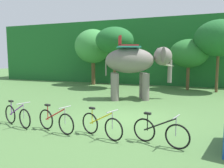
# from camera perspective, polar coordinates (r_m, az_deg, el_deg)

# --- Properties ---
(ground_plane) EXTENTS (80.00, 80.00, 0.00)m
(ground_plane) POSITION_cam_1_polar(r_m,az_deg,el_deg) (9.20, 2.67, -8.97)
(ground_plane) COLOR #4C753D
(foliage_hedge) EXTENTS (36.00, 6.00, 6.12)m
(foliage_hedge) POSITION_cam_1_polar(r_m,az_deg,el_deg) (23.43, 13.92, 7.93)
(foliage_hedge) COLOR #1E6028
(foliage_hedge) RESTS_ON ground
(tree_far_right) EXTENTS (3.36, 3.36, 5.13)m
(tree_far_right) POSITION_cam_1_polar(r_m,az_deg,el_deg) (20.75, -4.93, 9.64)
(tree_far_right) COLOR brown
(tree_far_right) RESTS_ON ground
(tree_center_right) EXTENTS (3.08, 3.08, 4.97)m
(tree_center_right) POSITION_cam_1_polar(r_m,az_deg,el_deg) (18.03, 0.68, 11.12)
(tree_center_right) COLOR brown
(tree_center_right) RESTS_ON ground
(tree_far_left) EXTENTS (2.97, 2.97, 3.95)m
(tree_far_left) POSITION_cam_1_polar(r_m,az_deg,el_deg) (18.32, 19.24, 7.44)
(tree_far_left) COLOR brown
(tree_far_left) RESTS_ON ground
(tree_right) EXTENTS (3.43, 3.43, 5.20)m
(tree_right) POSITION_cam_1_polar(r_m,az_deg,el_deg) (17.76, 25.96, 10.61)
(tree_right) COLOR brown
(tree_right) RESTS_ON ground
(elephant) EXTENTS (4.17, 2.98, 3.78)m
(elephant) POSITION_cam_1_polar(r_m,az_deg,el_deg) (13.28, 6.06, 5.46)
(elephant) COLOR slate
(elephant) RESTS_ON ground
(bike_purple) EXTENTS (1.65, 0.66, 0.92)m
(bike_purple) POSITION_cam_1_polar(r_m,az_deg,el_deg) (8.88, -23.33, -7.52)
(bike_purple) COLOR black
(bike_purple) RESTS_ON ground
(bike_red) EXTENTS (1.67, 0.61, 0.92)m
(bike_red) POSITION_cam_1_polar(r_m,az_deg,el_deg) (7.77, -14.37, -9.19)
(bike_red) COLOR black
(bike_red) RESTS_ON ground
(bike_yellow) EXTENTS (1.63, 0.70, 0.92)m
(bike_yellow) POSITION_cam_1_polar(r_m,az_deg,el_deg) (7.06, -2.82, -10.60)
(bike_yellow) COLOR black
(bike_yellow) RESTS_ON ground
(bike_black) EXTENTS (1.67, 0.60, 0.92)m
(bike_black) POSITION_cam_1_polar(r_m,az_deg,el_deg) (6.58, 12.29, -12.05)
(bike_black) COLOR black
(bike_black) RESTS_ON ground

